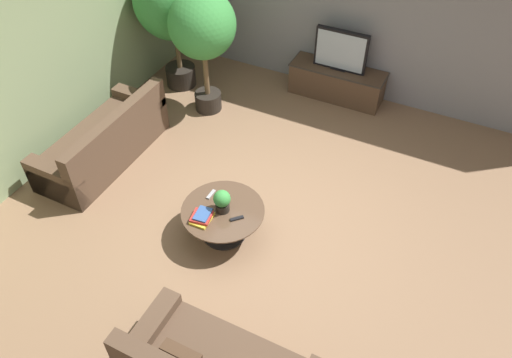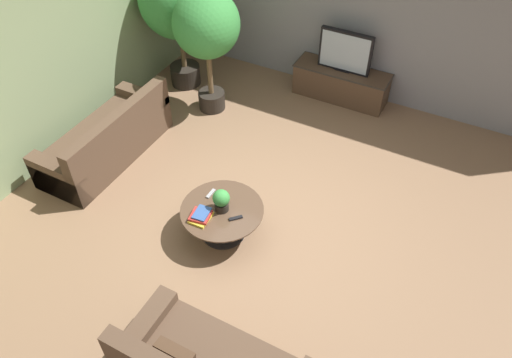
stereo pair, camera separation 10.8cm
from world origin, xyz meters
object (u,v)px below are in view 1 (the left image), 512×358
at_px(television, 341,51).
at_px(potted_palm_corner, 202,29).
at_px(media_console, 337,82).
at_px(coffee_table, 223,217).
at_px(potted_palm_tall, 172,5).
at_px(couch_by_wall, 105,142).
at_px(potted_plant_tabletop, 222,201).

distance_m(television, potted_palm_corner, 2.15).
distance_m(media_console, coffee_table, 3.39).
distance_m(media_console, potted_palm_tall, 2.83).
relative_size(media_console, potted_palm_corner, 0.79).
relative_size(television, potted_palm_tall, 0.40).
bearing_deg(media_console, potted_palm_corner, -144.36).
xyz_separation_m(television, couch_by_wall, (-2.37, -2.89, -0.56)).
relative_size(media_console, television, 1.83).
bearing_deg(television, media_console, 90.00).
relative_size(television, coffee_table, 0.84).
relative_size(coffee_table, couch_by_wall, 0.49).
xyz_separation_m(media_console, potted_palm_tall, (-2.46, -0.82, 1.14)).
bearing_deg(potted_plant_tabletop, potted_palm_corner, 124.48).
bearing_deg(potted_palm_tall, potted_plant_tabletop, -48.73).
distance_m(couch_by_wall, potted_plant_tabletop, 2.23).
bearing_deg(couch_by_wall, coffee_table, 77.29).
relative_size(television, potted_plant_tabletop, 2.84).
xyz_separation_m(couch_by_wall, potted_palm_tall, (-0.09, 2.07, 1.12)).
height_order(potted_palm_tall, potted_palm_corner, potted_palm_tall).
height_order(coffee_table, potted_palm_tall, potted_palm_tall).
height_order(television, couch_by_wall, television).
height_order(potted_palm_corner, potted_plant_tabletop, potted_palm_corner).
distance_m(television, potted_palm_tall, 2.65).
relative_size(media_console, potted_palm_tall, 0.74).
xyz_separation_m(potted_palm_tall, potted_palm_corner, (0.76, -0.40, -0.04)).
distance_m(media_console, television, 0.57).
bearing_deg(television, couch_by_wall, -129.36).
xyz_separation_m(coffee_table, couch_by_wall, (-2.16, 0.49, -0.01)).
xyz_separation_m(television, potted_plant_tabletop, (-0.21, -3.38, -0.26)).
distance_m(media_console, couch_by_wall, 3.74).
relative_size(coffee_table, potted_palm_corner, 0.51).
bearing_deg(media_console, potted_palm_tall, -161.60).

